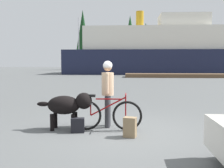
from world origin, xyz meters
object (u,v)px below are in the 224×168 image
(person_cyclist, at_px, (108,87))
(backpack, at_px, (130,127))
(dog, at_px, (68,105))
(ferry_boat, at_px, (164,52))
(bicycle, at_px, (106,114))
(handbag_pannier, at_px, (78,125))
(sailboat_moored, at_px, (79,69))

(person_cyclist, height_order, backpack, person_cyclist)
(person_cyclist, bearing_deg, backpack, -58.06)
(dog, xyz_separation_m, ferry_boat, (6.49, 32.06, 2.54))
(bicycle, bearing_deg, ferry_boat, 80.23)
(handbag_pannier, bearing_deg, dog, 138.10)
(dog, bearing_deg, sailboat_moored, 100.47)
(handbag_pannier, bearing_deg, sailboat_moored, 100.84)
(ferry_boat, xyz_separation_m, sailboat_moored, (-13.30, 4.74, -2.64))
(person_cyclist, height_order, handbag_pannier, person_cyclist)
(bicycle, height_order, handbag_pannier, bicycle)
(handbag_pannier, distance_m, sailboat_moored, 37.74)
(person_cyclist, distance_m, dog, 1.13)
(dog, relative_size, backpack, 3.08)
(ferry_boat, bearing_deg, backpack, -98.59)
(person_cyclist, distance_m, ferry_boat, 32.24)
(bicycle, distance_m, person_cyclist, 0.76)
(backpack, bearing_deg, ferry_boat, 81.41)
(dog, distance_m, handbag_pannier, 0.60)
(bicycle, height_order, ferry_boat, ferry_boat)
(backpack, height_order, ferry_boat, ferry_boat)
(bicycle, distance_m, backpack, 0.84)
(bicycle, xyz_separation_m, sailboat_moored, (-7.78, 36.81, 0.13))
(person_cyclist, height_order, dog, person_cyclist)
(dog, xyz_separation_m, handbag_pannier, (0.29, -0.26, -0.46))
(sailboat_moored, bearing_deg, ferry_boat, -19.63)
(dog, bearing_deg, handbag_pannier, -41.90)
(person_cyclist, bearing_deg, bicycle, -90.44)
(bicycle, bearing_deg, person_cyclist, 89.56)
(backpack, relative_size, ferry_boat, 0.02)
(dog, relative_size, handbag_pannier, 3.99)
(bicycle, relative_size, ferry_boat, 0.06)
(sailboat_moored, bearing_deg, dog, -79.53)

